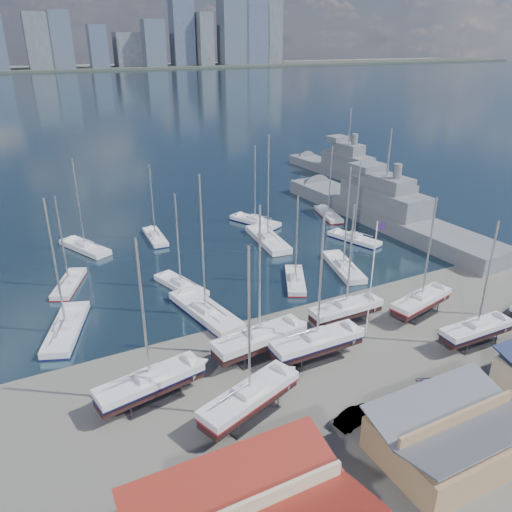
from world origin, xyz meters
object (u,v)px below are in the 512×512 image
sailboat_cradle_0 (150,383)px  naval_ship_west (346,171)px  flagpole (373,270)px  car_a (312,449)px  naval_ship_east (382,213)px

sailboat_cradle_0 → naval_ship_west: size_ratio=0.41×
flagpole → naval_ship_west: bearing=55.5°
sailboat_cradle_0 → car_a: bearing=-62.2°
naval_ship_east → flagpole: bearing=134.9°
naval_ship_west → car_a: 88.99m
sailboat_cradle_0 → naval_ship_west: naval_ship_west is taller
naval_ship_west → car_a: (-54.96, -69.98, -0.87)m
naval_ship_east → naval_ship_west: naval_ship_east is taller
naval_ship_west → flagpole: 69.83m
naval_ship_east → car_a: size_ratio=10.49×
naval_ship_west → flagpole: (-39.41, -57.32, 6.09)m
car_a → flagpole: bearing=33.3°
sailboat_cradle_0 → flagpole: 25.65m
sailboat_cradle_0 → naval_ship_east: (51.00, 28.85, -0.41)m
naval_ship_east → flagpole: naval_ship_east is taller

